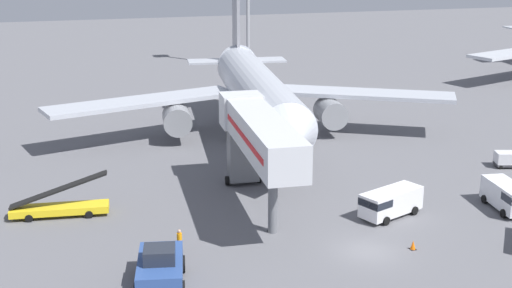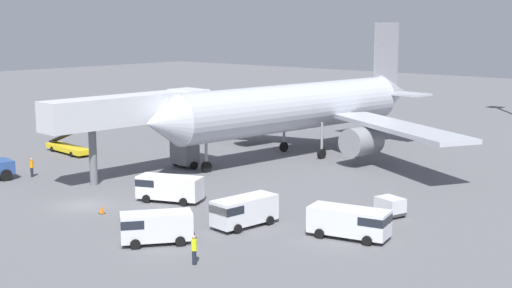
{
  "view_description": "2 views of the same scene",
  "coord_description": "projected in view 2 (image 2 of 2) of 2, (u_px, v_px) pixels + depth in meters",
  "views": [
    {
      "loc": [
        -19.38,
        -40.02,
        20.73
      ],
      "look_at": [
        -2.6,
        19.25,
        2.43
      ],
      "focal_mm": 48.77,
      "sensor_mm": 36.0,
      "label": 1
    },
    {
      "loc": [
        46.56,
        -32.29,
        14.56
      ],
      "look_at": [
        0.93,
        20.05,
        2.5
      ],
      "focal_mm": 49.33,
      "sensor_mm": 36.0,
      "label": 2
    }
  ],
  "objects": [
    {
      "name": "ground_crew_worker_foreground",
      "position": [
        194.0,
        249.0,
        42.6
      ],
      "size": [
        0.41,
        0.41,
        1.87
      ],
      "color": "#1E2333",
      "rests_on": "ground"
    },
    {
      "name": "service_van_near_left",
      "position": [
        168.0,
        187.0,
        57.65
      ],
      "size": [
        5.68,
        3.88,
        2.11
      ],
      "color": "white",
      "rests_on": "ground"
    },
    {
      "name": "service_van_far_right",
      "position": [
        351.0,
        221.0,
        47.8
      ],
      "size": [
        5.8,
        3.26,
        2.07
      ],
      "color": "white",
      "rests_on": "ground"
    },
    {
      "name": "belt_loader_truck",
      "position": [
        68.0,
        147.0,
        78.84
      ],
      "size": [
        7.58,
        2.5,
        3.44
      ],
      "color": "yellow",
      "rests_on": "ground"
    },
    {
      "name": "baggage_cart_outer_left",
      "position": [
        390.0,
        206.0,
        53.31
      ],
      "size": [
        2.36,
        2.0,
        1.45
      ],
      "color": "#38383D",
      "rests_on": "ground"
    },
    {
      "name": "safety_cone_alpha",
      "position": [
        102.0,
        209.0,
        54.13
      ],
      "size": [
        0.43,
        0.43,
        0.66
      ],
      "color": "black",
      "rests_on": "ground"
    },
    {
      "name": "ground_plane",
      "position": [
        84.0,
        205.0,
        56.61
      ],
      "size": [
        300.0,
        300.0,
        0.0
      ],
      "primitive_type": "plane",
      "color": "slate"
    },
    {
      "name": "ground_crew_worker_midground",
      "position": [
        32.0,
        167.0,
        66.84
      ],
      "size": [
        0.39,
        0.39,
        1.85
      ],
      "color": "#1E2333",
      "rests_on": "ground"
    },
    {
      "name": "service_van_rear_right",
      "position": [
        154.0,
        226.0,
        46.65
      ],
      "size": [
        4.36,
        4.94,
        2.1
      ],
      "color": "silver",
      "rests_on": "ground"
    },
    {
      "name": "jet_bridge",
      "position": [
        140.0,
        114.0,
        66.47
      ],
      "size": [
        4.17,
        17.49,
        7.93
      ],
      "color": "silver",
      "rests_on": "ground"
    },
    {
      "name": "service_van_far_left",
      "position": [
        243.0,
        210.0,
        50.48
      ],
      "size": [
        2.62,
        5.19,
        2.14
      ],
      "color": "white",
      "rests_on": "ground"
    },
    {
      "name": "airplane_at_gate",
      "position": [
        300.0,
        108.0,
        76.8
      ],
      "size": [
        43.92,
        39.58,
        14.53
      ],
      "color": "#B7BCC6",
      "rests_on": "ground"
    }
  ]
}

